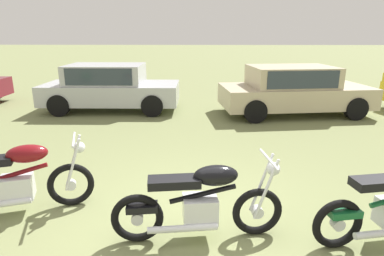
% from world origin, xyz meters
% --- Properties ---
extents(ground_plane, '(120.00, 120.00, 0.00)m').
position_xyz_m(ground_plane, '(0.00, 0.00, 0.00)').
color(ground_plane, olive).
extents(motorcycle_maroon, '(1.95, 0.94, 1.02)m').
position_xyz_m(motorcycle_maroon, '(-2.33, 0.32, 0.49)').
color(motorcycle_maroon, black).
rests_on(motorcycle_maroon, ground).
extents(motorcycle_black, '(2.04, 0.69, 1.02)m').
position_xyz_m(motorcycle_black, '(0.14, -0.19, 0.48)').
color(motorcycle_black, black).
rests_on(motorcycle_black, ground).
extents(car_silver, '(4.16, 1.85, 1.43)m').
position_xyz_m(car_silver, '(-2.70, 6.43, 0.80)').
color(car_silver, '#B2B5BA').
rests_on(car_silver, ground).
extents(car_beige, '(4.51, 2.38, 1.43)m').
position_xyz_m(car_beige, '(2.89, 6.06, 0.80)').
color(car_beige, '#BCAD8C').
rests_on(car_beige, ground).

